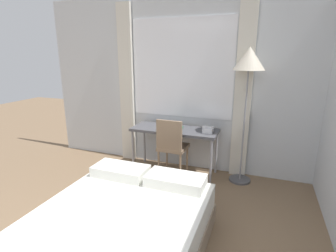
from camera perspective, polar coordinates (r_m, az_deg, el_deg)
wall_back_with_window at (r=4.16m, az=3.87°, el=8.94°), size 4.88×0.13×2.70m
desk at (r=4.02m, az=1.43°, el=-1.43°), size 1.32×0.50×0.72m
desk_chair at (r=3.86m, az=0.82°, el=-4.02°), size 0.40×0.40×0.93m
bed at (r=2.57m, az=-11.84°, el=-23.09°), size 1.48×1.90×0.59m
standing_lamp at (r=3.70m, az=17.17°, el=12.27°), size 0.42×0.42×1.92m
telephone at (r=3.83m, az=8.71°, el=-0.83°), size 0.16×0.15×0.09m
book at (r=4.00m, az=1.56°, el=-0.39°), size 0.25×0.21×0.02m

